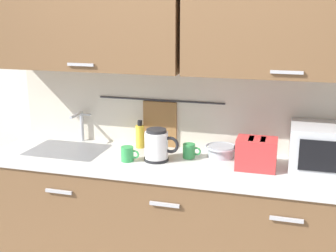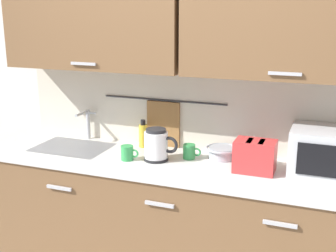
# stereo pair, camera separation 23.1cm
# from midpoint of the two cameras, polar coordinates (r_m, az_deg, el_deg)

# --- Properties ---
(counter_unit) EXTENTS (2.53, 0.64, 0.90)m
(counter_unit) POSITION_cam_midpoint_polar(r_m,az_deg,el_deg) (2.99, 3.26, -12.65)
(counter_unit) COLOR brown
(counter_unit) RESTS_ON ground
(back_wall_assembly) EXTENTS (3.70, 0.41, 2.50)m
(back_wall_assembly) POSITION_cam_midpoint_polar(r_m,az_deg,el_deg) (2.89, 5.17, 8.56)
(back_wall_assembly) COLOR silver
(back_wall_assembly) RESTS_ON ground
(sink_faucet) EXTENTS (0.09, 0.17, 0.22)m
(sink_faucet) POSITION_cam_midpoint_polar(r_m,az_deg,el_deg) (3.27, -8.53, 0.68)
(sink_faucet) COLOR #B2B5BA
(sink_faucet) RESTS_ON counter_unit
(microwave) EXTENTS (0.46, 0.35, 0.27)m
(microwave) POSITION_cam_midpoint_polar(r_m,az_deg,el_deg) (2.77, 22.64, -3.21)
(microwave) COLOR silver
(microwave) RESTS_ON counter_unit
(electric_kettle) EXTENTS (0.23, 0.16, 0.21)m
(electric_kettle) POSITION_cam_midpoint_polar(r_m,az_deg,el_deg) (2.80, 0.88, -2.51)
(electric_kettle) COLOR black
(electric_kettle) RESTS_ON counter_unit
(dish_soap_bottle) EXTENTS (0.06, 0.06, 0.20)m
(dish_soap_bottle) POSITION_cam_midpoint_polar(r_m,az_deg,el_deg) (3.07, -1.10, -1.21)
(dish_soap_bottle) COLOR yellow
(dish_soap_bottle) RESTS_ON counter_unit
(mug_near_sink) EXTENTS (0.12, 0.08, 0.09)m
(mug_near_sink) POSITION_cam_midpoint_polar(r_m,az_deg,el_deg) (2.82, -2.94, -3.53)
(mug_near_sink) COLOR green
(mug_near_sink) RESTS_ON counter_unit
(mixing_bowl) EXTENTS (0.21, 0.21, 0.08)m
(mixing_bowl) POSITION_cam_midpoint_polar(r_m,az_deg,el_deg) (2.89, 9.28, -3.37)
(mixing_bowl) COLOR #A5ADB7
(mixing_bowl) RESTS_ON counter_unit
(toaster) EXTENTS (0.26, 0.17, 0.19)m
(toaster) POSITION_cam_midpoint_polar(r_m,az_deg,el_deg) (2.69, 13.63, -3.84)
(toaster) COLOR red
(toaster) RESTS_ON counter_unit
(mug_by_kettle) EXTENTS (0.12, 0.08, 0.09)m
(mug_by_kettle) POSITION_cam_midpoint_polar(r_m,az_deg,el_deg) (2.86, 5.13, -3.34)
(mug_by_kettle) COLOR green
(mug_by_kettle) RESTS_ON counter_unit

